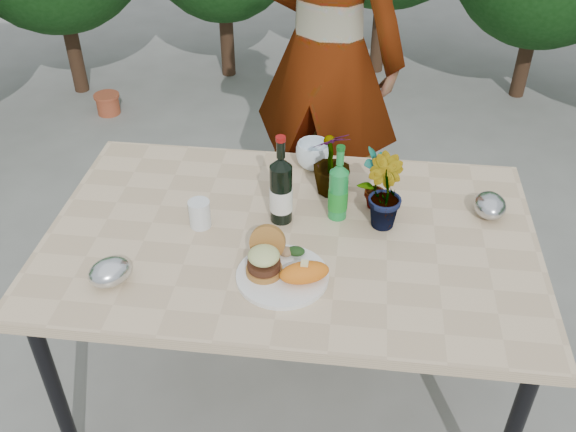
# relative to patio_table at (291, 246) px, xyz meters

# --- Properties ---
(ground) EXTENTS (80.00, 80.00, 0.00)m
(ground) POSITION_rel_patio_table_xyz_m (0.00, 0.00, -0.69)
(ground) COLOR slate
(ground) RESTS_ON ground
(patio_table) EXTENTS (1.60, 1.00, 0.75)m
(patio_table) POSITION_rel_patio_table_xyz_m (0.00, 0.00, 0.00)
(patio_table) COLOR #D1B48B
(patio_table) RESTS_ON ground
(dinner_plate) EXTENTS (0.28, 0.28, 0.01)m
(dinner_plate) POSITION_rel_patio_table_xyz_m (-0.00, -0.22, 0.06)
(dinner_plate) COLOR white
(dinner_plate) RESTS_ON patio_table
(burger_stack) EXTENTS (0.11, 0.16, 0.11)m
(burger_stack) POSITION_rel_patio_table_xyz_m (-0.06, -0.20, 0.12)
(burger_stack) COLOR #B7722D
(burger_stack) RESTS_ON dinner_plate
(sweet_potato) EXTENTS (0.17, 0.12, 0.06)m
(sweet_potato) POSITION_rel_patio_table_xyz_m (0.07, -0.24, 0.10)
(sweet_potato) COLOR orange
(sweet_potato) RESTS_ON dinner_plate
(grilled_veg) EXTENTS (0.08, 0.05, 0.03)m
(grilled_veg) POSITION_rel_patio_table_xyz_m (0.02, -0.12, 0.09)
(grilled_veg) COLOR olive
(grilled_veg) RESTS_ON dinner_plate
(wine_bottle) EXTENTS (0.08, 0.08, 0.32)m
(wine_bottle) POSITION_rel_patio_table_xyz_m (-0.04, 0.07, 0.17)
(wine_bottle) COLOR black
(wine_bottle) RESTS_ON patio_table
(sparkling_water) EXTENTS (0.07, 0.07, 0.27)m
(sparkling_water) POSITION_rel_patio_table_xyz_m (0.14, 0.11, 0.16)
(sparkling_water) COLOR #198B3A
(sparkling_water) RESTS_ON patio_table
(plastic_cup) EXTENTS (0.07, 0.07, 0.09)m
(plastic_cup) POSITION_rel_patio_table_xyz_m (-0.30, 0.01, 0.10)
(plastic_cup) COLOR silver
(plastic_cup) RESTS_ON patio_table
(seedling_left) EXTENTS (0.13, 0.14, 0.23)m
(seedling_left) POSITION_rel_patio_table_xyz_m (0.26, 0.18, 0.17)
(seedling_left) COLOR #29581E
(seedling_left) RESTS_ON patio_table
(seedling_mid) EXTENTS (0.17, 0.18, 0.25)m
(seedling_mid) POSITION_rel_patio_table_xyz_m (0.29, 0.09, 0.18)
(seedling_mid) COLOR #256121
(seedling_mid) RESTS_ON patio_table
(seedling_right) EXTENTS (0.19, 0.19, 0.24)m
(seedling_right) POSITION_rel_patio_table_xyz_m (0.11, 0.26, 0.18)
(seedling_right) COLOR #28531C
(seedling_right) RESTS_ON patio_table
(blue_bowl) EXTENTS (0.13, 0.13, 0.10)m
(blue_bowl) POSITION_rel_patio_table_xyz_m (0.04, 0.41, 0.11)
(blue_bowl) COLOR white
(blue_bowl) RESTS_ON patio_table
(foil_packet_left) EXTENTS (0.17, 0.17, 0.08)m
(foil_packet_left) POSITION_rel_patio_table_xyz_m (-0.50, -0.30, 0.10)
(foil_packet_left) COLOR silver
(foil_packet_left) RESTS_ON patio_table
(foil_packet_right) EXTENTS (0.11, 0.13, 0.08)m
(foil_packet_right) POSITION_rel_patio_table_xyz_m (0.65, 0.18, 0.10)
(foil_packet_right) COLOR #ADB0B4
(foil_packet_right) RESTS_ON patio_table
(person) EXTENTS (0.80, 0.64, 1.91)m
(person) POSITION_rel_patio_table_xyz_m (0.04, 0.97, 0.26)
(person) COLOR #94654A
(person) RESTS_ON ground
(terracotta_pot) EXTENTS (0.17, 0.17, 0.14)m
(terracotta_pot) POSITION_rel_patio_table_xyz_m (-1.48, 2.08, -0.62)
(terracotta_pot) COLOR #A8482B
(terracotta_pot) RESTS_ON ground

